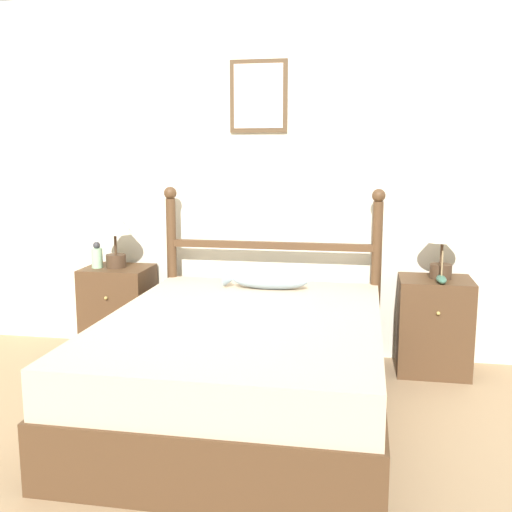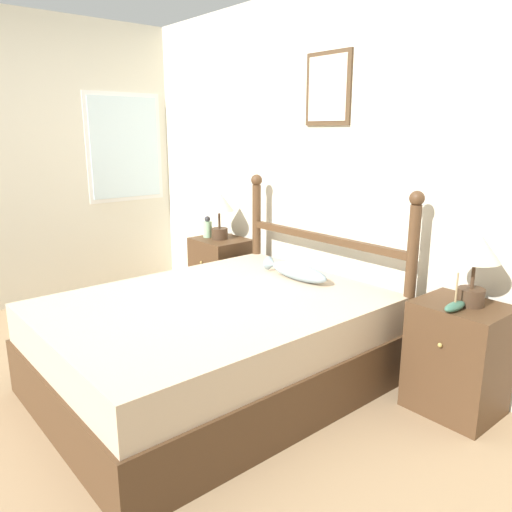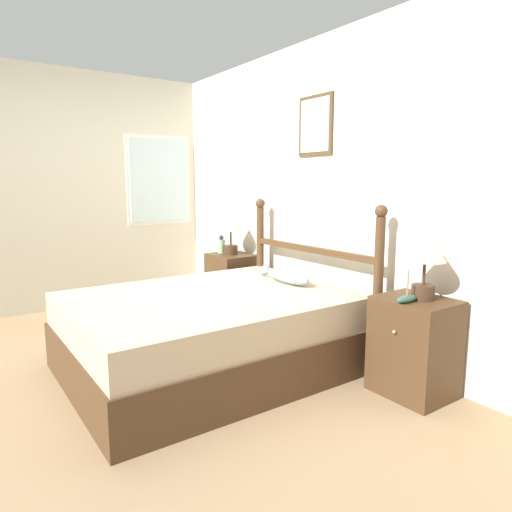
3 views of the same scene
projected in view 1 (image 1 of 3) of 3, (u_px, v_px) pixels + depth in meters
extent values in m
plane|color=#9E7F5B|center=(170.00, 462.00, 2.84)|extent=(16.00, 16.00, 0.00)
cube|color=beige|center=(242.00, 178.00, 4.30)|extent=(6.40, 0.06, 2.55)
cube|color=#4C3823|center=(259.00, 96.00, 4.15)|extent=(0.40, 0.02, 0.50)
cube|color=beige|center=(258.00, 96.00, 4.14)|extent=(0.34, 0.01, 0.44)
cube|color=#4C331E|center=(244.00, 385.00, 3.35)|extent=(1.52, 1.99, 0.33)
cube|color=#CCB293|center=(244.00, 337.00, 3.30)|extent=(1.48, 1.95, 0.23)
cylinder|color=#4C331E|center=(172.00, 276.00, 4.34)|extent=(0.07, 0.07, 1.13)
sphere|color=#4C331E|center=(170.00, 193.00, 4.24)|extent=(0.09, 0.09, 0.09)
cylinder|color=#4C331E|center=(376.00, 284.00, 4.09)|extent=(0.07, 0.07, 1.13)
sphere|color=#4C331E|center=(379.00, 196.00, 3.98)|extent=(0.09, 0.09, 0.09)
cube|color=#4C331E|center=(271.00, 245.00, 4.17)|extent=(1.45, 0.05, 0.05)
cube|color=#4C331E|center=(119.00, 310.00, 4.37)|extent=(0.47, 0.40, 0.64)
sphere|color=tan|center=(106.00, 298.00, 4.14)|extent=(0.02, 0.02, 0.02)
cube|color=#4C331E|center=(434.00, 326.00, 3.98)|extent=(0.47, 0.40, 0.64)
sphere|color=tan|center=(438.00, 313.00, 3.75)|extent=(0.02, 0.02, 0.02)
cylinder|color=#422D1E|center=(116.00, 261.00, 4.30)|extent=(0.14, 0.14, 0.09)
cylinder|color=#422D1E|center=(115.00, 244.00, 4.28)|extent=(0.02, 0.02, 0.15)
cone|color=beige|center=(114.00, 221.00, 4.25)|extent=(0.26, 0.26, 0.17)
cylinder|color=#422D1E|center=(441.00, 271.00, 3.93)|extent=(0.14, 0.14, 0.09)
cylinder|color=#422D1E|center=(442.00, 253.00, 3.90)|extent=(0.02, 0.02, 0.15)
cone|color=beige|center=(443.00, 228.00, 3.88)|extent=(0.26, 0.26, 0.17)
cylinder|color=#99C699|center=(97.00, 258.00, 4.29)|extent=(0.08, 0.08, 0.14)
sphere|color=#333338|center=(97.00, 245.00, 4.27)|extent=(0.05, 0.05, 0.05)
ellipsoid|color=#386651|center=(441.00, 279.00, 3.79)|extent=(0.06, 0.18, 0.05)
cylinder|color=#997F56|center=(442.00, 263.00, 3.77)|extent=(0.01, 0.01, 0.16)
ellipsoid|color=#8499A3|center=(270.00, 281.00, 3.94)|extent=(0.50, 0.14, 0.11)
cone|color=#8499A3|center=(229.00, 279.00, 3.99)|extent=(0.07, 0.10, 0.10)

